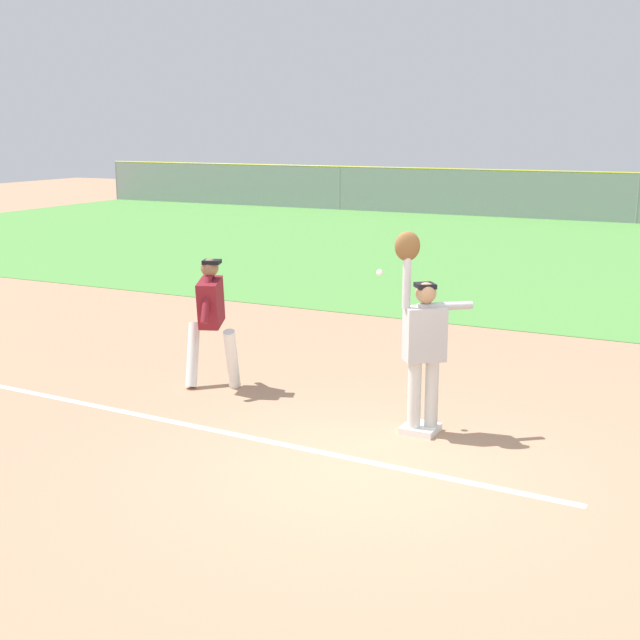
{
  "coord_description": "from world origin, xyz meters",
  "views": [
    {
      "loc": [
        3.05,
        -7.37,
        3.35
      ],
      "look_at": [
        -1.35,
        1.62,
        1.05
      ],
      "focal_mm": 47.15,
      "sensor_mm": 36.0,
      "label": 1
    }
  ],
  "objects": [
    {
      "name": "chalk_foul_line",
      "position": [
        -3.86,
        0.25,
        0.0
      ],
      "size": [
        11.99,
        0.61,
        0.01
      ],
      "primitive_type": "cube",
      "rotation": [
        0.0,
        0.0,
        -0.04
      ],
      "color": "white",
      "rests_on": "ground_plane"
    },
    {
      "name": "baseball",
      "position": [
        -0.44,
        1.27,
        1.76
      ],
      "size": [
        0.07,
        0.07,
        0.07
      ],
      "primitive_type": "sphere",
      "color": "white"
    },
    {
      "name": "ground_plane",
      "position": [
        0.0,
        0.0,
        0.0
      ],
      "size": [
        74.8,
        74.8,
        0.0
      ],
      "primitive_type": "plane",
      "color": "tan"
    },
    {
      "name": "runner",
      "position": [
        -2.87,
        1.51,
        1.0
      ],
      "size": [
        0.87,
        0.82,
        1.72
      ],
      "rotation": [
        0.0,
        0.0,
        0.35
      ],
      "color": "white",
      "rests_on": "ground_plane"
    },
    {
      "name": "fielder",
      "position": [
        0.15,
        1.12,
        1.12
      ],
      "size": [
        0.78,
        0.63,
        2.28
      ],
      "rotation": [
        0.0,
        0.0,
        2.22
      ],
      "color": "silver",
      "rests_on": "ground_plane"
    },
    {
      "name": "first_base",
      "position": [
        0.14,
        1.15,
        0.04
      ],
      "size": [
        0.39,
        0.39,
        0.08
      ],
      "primitive_type": "cube",
      "rotation": [
        0.0,
        0.0,
        -0.03
      ],
      "color": "white",
      "rests_on": "ground_plane"
    },
    {
      "name": "outfield_grass",
      "position": [
        0.0,
        15.45,
        0.01
      ],
      "size": [
        46.59,
        18.05,
        0.01
      ],
      "primitive_type": "cube",
      "color": "#549342",
      "rests_on": "ground_plane"
    },
    {
      "name": "parked_car_red",
      "position": [
        -5.7,
        27.65,
        0.67
      ],
      "size": [
        4.44,
        2.19,
        1.25
      ],
      "rotation": [
        0.0,
        0.0,
        -0.02
      ],
      "color": "#B21E1E",
      "rests_on": "ground_plane"
    },
    {
      "name": "parked_car_black",
      "position": [
        -10.72,
        27.17,
        0.67
      ],
      "size": [
        4.42,
        2.15,
        1.25
      ],
      "rotation": [
        0.0,
        0.0,
        -0.01
      ],
      "color": "black",
      "rests_on": "ground_plane"
    },
    {
      "name": "outfield_fence",
      "position": [
        -0.0,
        24.48,
        0.9
      ],
      "size": [
        46.67,
        0.08,
        1.8
      ],
      "color": "#93999E",
      "rests_on": "ground_plane"
    }
  ]
}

